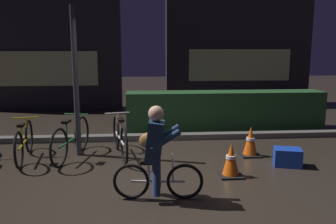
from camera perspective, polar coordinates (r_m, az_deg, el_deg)
ground_plane at (r=5.49m, az=-1.62°, el=-10.44°), size 40.00×40.00×0.00m
sidewalk_curb at (r=7.57m, az=-2.47°, el=-4.13°), size 12.00×0.24×0.12m
hedge_row at (r=8.61m, az=9.35°, el=0.27°), size 4.80×0.70×0.93m
storefront_left at (r=12.03m, az=-19.73°, el=9.51°), size 4.92×0.54×3.83m
storefront_right at (r=12.83m, az=11.60°, el=12.86°), size 5.18×0.54×5.16m
street_post at (r=6.46m, az=-14.97°, el=4.73°), size 0.10×0.10×2.71m
parked_bike_left_mid at (r=6.65m, az=-22.63°, el=-4.55°), size 0.46×1.57×0.73m
parked_bike_center_left at (r=6.46m, az=-15.65°, el=-4.37°), size 0.48×1.65×0.77m
parked_bike_center_right at (r=6.41m, az=-7.93°, el=-4.20°), size 0.47×1.65×0.77m
traffic_cone_near at (r=5.48m, az=10.35°, el=-7.80°), size 0.36×0.36×0.54m
traffic_cone_far at (r=6.57m, az=13.44°, el=-4.76°), size 0.36×0.36×0.56m
blue_crate at (r=6.22m, az=19.11°, el=-7.05°), size 0.51×0.43×0.30m
cyclist at (r=4.51m, az=-2.01°, el=-6.67°), size 1.19×0.55×1.25m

